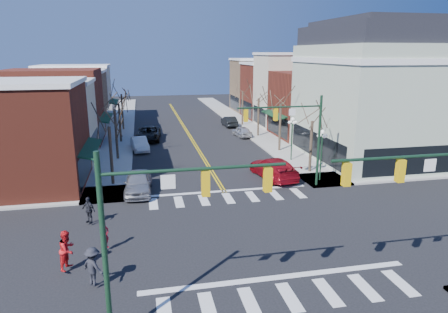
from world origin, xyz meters
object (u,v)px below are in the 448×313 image
car_right_far (229,121)px  pedestrian_red_b (67,250)px  lamppost_midblock (292,131)px  car_left_far (148,134)px  car_right_mid (242,132)px  pedestrian_dark_a (89,210)px  lamppost_corner (322,147)px  pedestrian_dark_b (93,266)px  car_left_mid (140,144)px  car_left_near (138,183)px  victorian_corner (377,91)px  car_right_near (274,168)px  pedestrian_red_a (105,235)px

car_right_far → pedestrian_red_b: pedestrian_red_b is taller
lamppost_midblock → car_left_far: lamppost_midblock is taller
car_right_mid → pedestrian_dark_a: 28.59m
lamppost_corner → pedestrian_dark_b: 20.66m
car_left_mid → car_left_far: (1.06, 5.14, 0.09)m
pedestrian_red_b → lamppost_midblock: bearing=-23.8°
lamppost_corner → pedestrian_dark_a: size_ratio=2.63×
pedestrian_red_b → car_left_far: bearing=14.0°
pedestrian_dark_b → car_left_near: bearing=-57.0°
victorian_corner → car_left_far: victorian_corner is taller
car_right_near → pedestrian_dark_a: (-14.17, -6.76, 0.12)m
victorian_corner → car_right_near: victorian_corner is taller
car_right_near → pedestrian_dark_a: bearing=17.5°
victorian_corner → pedestrian_red_a: victorian_corner is taller
car_left_far → lamppost_midblock: bearing=-38.1°
car_right_near → pedestrian_red_a: (-12.94, -10.46, 0.06)m
lamppost_midblock → pedestrian_red_b: bearing=-136.6°
pedestrian_dark_a → pedestrian_red_a: bearing=-33.5°
victorian_corner → car_right_near: 13.73m
car_right_far → pedestrian_dark_a: bearing=61.2°
car_left_near → pedestrian_red_b: pedestrian_red_b is taller
car_left_far → pedestrian_red_b: pedestrian_red_b is taller
pedestrian_dark_b → car_right_near: bearing=-91.4°
car_right_near → car_right_far: size_ratio=1.34×
car_left_near → pedestrian_red_b: bearing=-104.7°
car_left_near → pedestrian_dark_b: pedestrian_dark_b is taller
car_left_mid → pedestrian_red_b: size_ratio=2.24×
car_left_near → car_right_mid: 22.59m
pedestrian_dark_a → car_left_far: bearing=118.2°
car_left_near → car_right_far: 28.99m
car_left_far → pedestrian_dark_b: bearing=-90.7°
car_left_mid → pedestrian_red_b: pedestrian_red_b is taller
victorian_corner → pedestrian_red_b: bearing=-147.9°
car_right_mid → pedestrian_red_b: bearing=54.6°
car_right_mid → pedestrian_red_a: (-14.54, -27.55, 0.25)m
car_right_near → lamppost_midblock: bearing=-133.6°
car_left_near → pedestrian_red_b: size_ratio=2.47×
lamppost_midblock → pedestrian_dark_a: bearing=-146.8°
car_right_far → car_left_mid: bearing=42.1°
car_left_far → pedestrian_red_a: 27.95m
pedestrian_dark_b → car_left_far: bearing=-53.9°
car_right_mid → car_right_near: bearing=78.0°
lamppost_midblock → car_right_far: bearing=95.2°
lamppost_corner → car_left_far: bearing=125.1°
car_left_mid → pedestrian_dark_a: 19.20m
pedestrian_dark_a → pedestrian_dark_b: 7.25m
pedestrian_dark_a → car_right_far: bearing=101.3°
lamppost_midblock → pedestrian_dark_a: lamppost_midblock is taller
lamppost_corner → pedestrian_red_a: (-16.34, -8.72, -2.05)m
car_right_mid → pedestrian_red_b: pedestrian_red_b is taller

